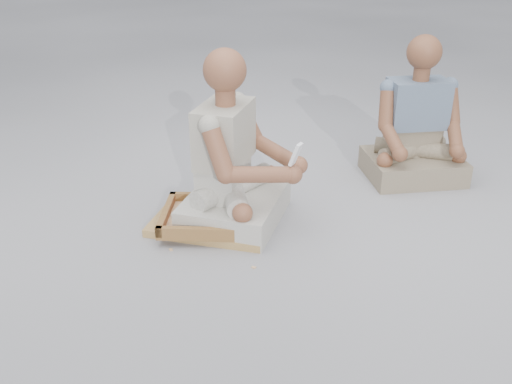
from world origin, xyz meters
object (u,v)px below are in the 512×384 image
(craftsman, at_px, (234,166))
(companion, at_px, (416,133))
(tool_tray, at_px, (213,218))
(carved_panel, at_px, (214,222))

(craftsman, relative_size, companion, 1.05)
(tool_tray, height_order, craftsman, craftsman)
(carved_panel, distance_m, companion, 1.32)
(tool_tray, relative_size, craftsman, 0.66)
(companion, bearing_deg, tool_tray, 21.23)
(carved_panel, height_order, tool_tray, tool_tray)
(carved_panel, xyz_separation_m, tool_tray, (0.01, -0.02, 0.04))
(craftsman, height_order, companion, craftsman)
(companion, bearing_deg, carved_panel, 20.16)
(carved_panel, height_order, companion, companion)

